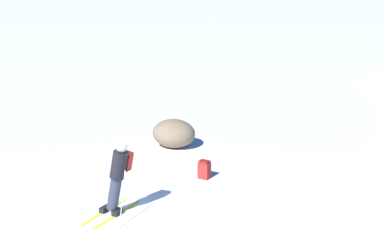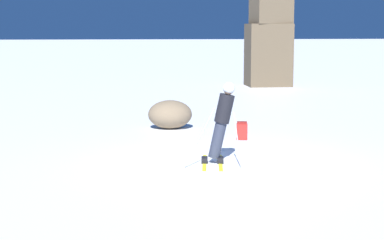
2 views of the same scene
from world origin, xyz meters
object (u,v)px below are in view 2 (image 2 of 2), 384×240
Objects in this scene: rock_pillar at (269,11)px; exposed_boulder_0 at (170,114)px; skier at (222,118)px; spare_backpack at (242,131)px.

exposed_boulder_0 is at bearing -114.67° from rock_pillar.
skier is 3.20m from spare_backpack.
exposed_boulder_0 reaches higher than spare_backpack.
rock_pillar is at bearing 81.79° from skier.
skier is 0.20× the size of rock_pillar.
exposed_boulder_0 is (-6.29, -13.69, -3.45)m from rock_pillar.
spare_backpack is at bearing -105.79° from rock_pillar.
exposed_boulder_0 is at bearing -40.42° from spare_backpack.
exposed_boulder_0 is (-1.80, 2.19, 0.19)m from spare_backpack.
skier is at bearing -81.41° from exposed_boulder_0.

